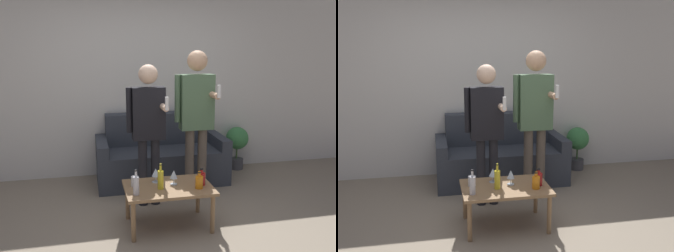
{
  "view_description": "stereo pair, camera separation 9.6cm",
  "coord_description": "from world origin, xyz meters",
  "views": [
    {
      "loc": [
        -0.71,
        -3.14,
        1.81
      ],
      "look_at": [
        0.16,
        0.77,
        0.95
      ],
      "focal_mm": 40.0,
      "sensor_mm": 36.0,
      "label": 1
    },
    {
      "loc": [
        -0.62,
        -3.16,
        1.81
      ],
      "look_at": [
        0.16,
        0.77,
        0.95
      ],
      "focal_mm": 40.0,
      "sensor_mm": 36.0,
      "label": 2
    }
  ],
  "objects": [
    {
      "name": "cup_on_table",
      "position": [
        -0.26,
        0.4,
        0.48
      ],
      "size": [
        0.08,
        0.08,
        0.1
      ],
      "color": "white",
      "rests_on": "coffee_table"
    },
    {
      "name": "ground_plane",
      "position": [
        0.0,
        0.0,
        0.0
      ],
      "size": [
        16.0,
        16.0,
        0.0
      ],
      "primitive_type": "plane",
      "color": "gray"
    },
    {
      "name": "bottle_orange",
      "position": [
        -0.28,
        0.18,
        0.53
      ],
      "size": [
        0.06,
        0.06,
        0.25
      ],
      "color": "silver",
      "rests_on": "coffee_table"
    },
    {
      "name": "coffee_table",
      "position": [
        0.06,
        0.32,
        0.38
      ],
      "size": [
        0.88,
        0.59,
        0.43
      ],
      "color": "#8E6B47",
      "rests_on": "ground_plane"
    },
    {
      "name": "bottle_dark",
      "position": [
        -0.03,
        0.27,
        0.53
      ],
      "size": [
        0.06,
        0.06,
        0.26
      ],
      "color": "yellow",
      "rests_on": "coffee_table"
    },
    {
      "name": "bottle_green",
      "position": [
        0.4,
        0.29,
        0.5
      ],
      "size": [
        0.08,
        0.08,
        0.17
      ],
      "color": "#B21E1E",
      "rests_on": "coffee_table"
    },
    {
      "name": "wine_glass_far",
      "position": [
        0.13,
        0.36,
        0.53
      ],
      "size": [
        0.07,
        0.07,
        0.15
      ],
      "color": "silver",
      "rests_on": "coffee_table"
    },
    {
      "name": "person_standing_left",
      "position": [
        -0.04,
        0.9,
        0.97
      ],
      "size": [
        0.43,
        0.41,
        1.62
      ],
      "color": "#232328",
      "rests_on": "ground_plane"
    },
    {
      "name": "couch",
      "position": [
        0.26,
        1.68,
        0.32
      ],
      "size": [
        1.72,
        0.81,
        0.89
      ],
      "color": "#383D47",
      "rests_on": "ground_plane"
    },
    {
      "name": "wine_glass_near",
      "position": [
        -0.04,
        0.47,
        0.53
      ],
      "size": [
        0.08,
        0.08,
        0.15
      ],
      "color": "silver",
      "rests_on": "coffee_table"
    },
    {
      "name": "bottle_yellow",
      "position": [
        0.35,
        0.2,
        0.5
      ],
      "size": [
        0.08,
        0.08,
        0.17
      ],
      "color": "orange",
      "rests_on": "coffee_table"
    },
    {
      "name": "wall_back",
      "position": [
        0.0,
        2.08,
        1.35
      ],
      "size": [
        8.0,
        0.06,
        2.7
      ],
      "color": "silver",
      "rests_on": "ground_plane"
    },
    {
      "name": "potted_plant",
      "position": [
        1.46,
        1.89,
        0.41
      ],
      "size": [
        0.33,
        0.33,
        0.64
      ],
      "color": "#4C4C51",
      "rests_on": "ground_plane"
    },
    {
      "name": "person_standing_right",
      "position": [
        0.54,
        0.97,
        1.06
      ],
      "size": [
        0.46,
        0.44,
        1.76
      ],
      "color": "brown",
      "rests_on": "ground_plane"
    }
  ]
}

